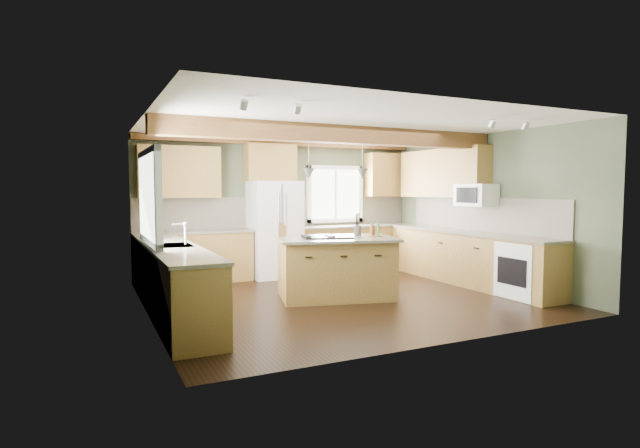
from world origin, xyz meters
name	(u,v)px	position (x,y,z in m)	size (l,w,h in m)	color
floor	(342,297)	(0.00, 0.00, 0.00)	(5.60, 5.60, 0.00)	black
ceiling	(342,125)	(0.00, 0.00, 2.60)	(5.60, 5.60, 0.00)	silver
wall_back	(282,207)	(0.00, 2.50, 1.30)	(5.60, 5.60, 0.00)	#404833
wall_left	(147,217)	(-2.80, 0.00, 1.30)	(5.00, 5.00, 0.00)	#404833
wall_right	(483,209)	(2.80, 0.00, 1.30)	(5.00, 5.00, 0.00)	#404833
ceiling_beam	(341,135)	(0.00, 0.05, 2.47)	(5.55, 0.26, 0.26)	#513117
soffit_trim	(284,143)	(0.00, 2.40, 2.54)	(5.55, 0.20, 0.10)	#513117
backsplash_back	(282,212)	(0.00, 2.48, 1.21)	(5.58, 0.03, 0.58)	brown
backsplash_right	(480,214)	(2.78, 0.05, 1.21)	(0.03, 3.70, 0.58)	brown
base_cab_back_left	(194,258)	(-1.79, 2.20, 0.44)	(2.02, 0.60, 0.88)	brown
counter_back_left	(193,232)	(-1.79, 2.20, 0.90)	(2.06, 0.64, 0.04)	#4C4537
base_cab_back_right	(356,248)	(1.49, 2.20, 0.44)	(2.62, 0.60, 0.88)	brown
counter_back_right	(356,226)	(1.49, 2.20, 0.90)	(2.66, 0.64, 0.04)	#4C4537
base_cab_left	(172,281)	(-2.50, 0.05, 0.44)	(0.60, 3.70, 0.88)	brown
counter_left	(171,247)	(-2.50, 0.05, 0.90)	(0.64, 3.74, 0.04)	#4C4537
base_cab_right	(467,259)	(2.50, 0.05, 0.44)	(0.60, 3.70, 0.88)	brown
counter_right	(468,232)	(2.50, 0.05, 0.90)	(0.64, 3.74, 0.04)	#4C4537
upper_cab_back_left	(179,172)	(-1.99, 2.33, 1.95)	(1.40, 0.35, 0.90)	brown
upper_cab_over_fridge	(270,163)	(-0.30, 2.33, 2.15)	(0.96, 0.35, 0.70)	brown
upper_cab_right	(442,173)	(2.62, 0.90, 1.95)	(0.35, 2.20, 0.90)	brown
upper_cab_back_corner	(386,175)	(2.30, 2.33, 1.95)	(0.90, 0.35, 0.90)	brown
window_left	(148,197)	(-2.78, 0.05, 1.55)	(0.04, 1.60, 1.05)	white
window_back	(335,194)	(1.15, 2.48, 1.55)	(1.10, 0.04, 1.00)	white
sink	(171,246)	(-2.50, 0.05, 0.91)	(0.50, 0.65, 0.03)	#262628
faucet	(185,235)	(-2.32, 0.05, 1.05)	(0.02, 0.02, 0.28)	#B2B2B7
dishwasher	(193,302)	(-2.49, -1.25, 0.43)	(0.60, 0.60, 0.84)	white
oven	(526,270)	(2.49, -1.25, 0.43)	(0.60, 0.72, 0.84)	white
microwave	(476,195)	(2.58, -0.05, 1.55)	(0.40, 0.70, 0.38)	white
pendant_left	(309,174)	(-0.48, 0.16, 1.88)	(0.18, 0.18, 0.16)	#B2B2B7
pendant_right	(362,174)	(0.32, -0.05, 1.88)	(0.18, 0.18, 0.16)	#B2B2B7
refrigerator	(275,229)	(-0.30, 2.12, 0.90)	(0.90, 0.74, 1.80)	white
island	(336,269)	(-0.08, 0.05, 0.44)	(1.66, 1.01, 0.88)	olive
island_top	(336,239)	(-0.08, 0.05, 0.90)	(1.77, 1.12, 0.04)	#4C4537
cooktop	(327,237)	(-0.21, 0.09, 0.93)	(0.72, 0.48, 0.02)	black
knife_block	(282,231)	(-0.77, 0.52, 1.01)	(0.11, 0.08, 0.18)	brown
utensil_crock	(358,230)	(0.38, 0.19, 1.00)	(0.12, 0.12, 0.16)	#3C3630
bottle_tray	(375,229)	(0.57, -0.03, 1.03)	(0.24, 0.24, 0.22)	brown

